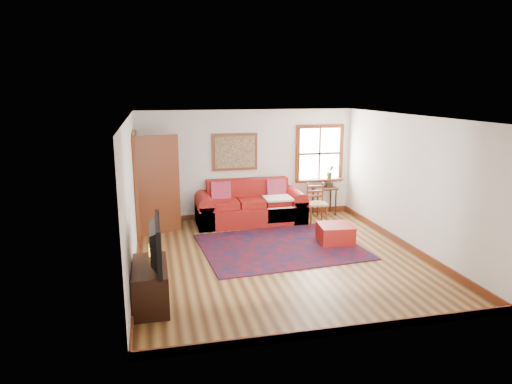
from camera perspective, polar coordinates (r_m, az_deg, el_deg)
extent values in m
plane|color=#482A13|center=(8.30, 2.89, -8.12)|extent=(5.50, 5.50, 0.00)
cube|color=silver|center=(10.56, -1.08, 3.48)|extent=(5.00, 0.04, 2.50)
cube|color=silver|center=(5.44, 10.93, -5.78)|extent=(5.00, 0.04, 2.50)
cube|color=silver|center=(7.66, -15.32, -0.57)|extent=(0.04, 5.50, 2.50)
cube|color=silver|center=(8.94, 18.60, 1.09)|extent=(0.04, 5.50, 2.50)
cube|color=white|center=(7.77, 3.10, 9.38)|extent=(5.00, 5.50, 0.04)
cube|color=maroon|center=(10.81, -1.04, -2.77)|extent=(5.00, 0.03, 0.12)
cube|color=maroon|center=(8.01, -14.71, -8.88)|extent=(0.03, 5.50, 0.12)
cube|color=maroon|center=(9.23, 17.99, -6.16)|extent=(0.03, 5.50, 0.12)
cube|color=white|center=(11.01, 7.91, 4.79)|extent=(1.00, 0.02, 1.20)
cube|color=maroon|center=(10.92, 8.05, 8.13)|extent=(1.18, 0.06, 0.09)
cube|color=maroon|center=(11.10, 7.84, 1.49)|extent=(1.18, 0.06, 0.09)
cube|color=maroon|center=(10.81, 5.23, 4.72)|extent=(0.09, 0.06, 1.20)
cube|color=maroon|center=(11.20, 10.56, 4.83)|extent=(0.09, 0.06, 1.20)
cube|color=maroon|center=(10.99, 7.94, 4.78)|extent=(1.00, 0.04, 0.05)
cube|color=maroon|center=(11.03, 7.97, 1.54)|extent=(1.15, 0.20, 0.04)
imported|color=#316222|center=(11.07, 9.25, 2.51)|extent=(0.18, 0.15, 0.33)
cube|color=black|center=(9.27, -14.82, 0.31)|extent=(0.02, 0.90, 2.05)
cube|color=maroon|center=(8.78, -14.71, -0.36)|extent=(0.06, 0.09, 2.05)
cube|color=maroon|center=(9.75, -14.56, 0.93)|extent=(0.06, 0.09, 2.05)
cube|color=maroon|center=(9.10, -15.01, 6.91)|extent=(0.06, 1.08, 0.09)
cube|color=maroon|center=(9.55, -12.06, 0.82)|extent=(0.86, 0.35, 2.05)
cube|color=silver|center=(9.53, -12.09, 1.42)|extent=(0.56, 0.22, 1.33)
cube|color=maroon|center=(10.44, -2.68, 5.02)|extent=(1.05, 0.04, 0.85)
cube|color=tan|center=(10.41, -2.65, 5.00)|extent=(0.92, 0.03, 0.72)
cube|color=#500B13|center=(8.80, 3.06, -6.82)|extent=(3.12, 2.58, 0.02)
cube|color=maroon|center=(10.27, -0.67, -2.73)|extent=(2.42, 1.00, 0.42)
cube|color=maroon|center=(10.50, -1.10, 0.28)|extent=(1.88, 0.27, 0.53)
cube|color=maroon|center=(10.10, -6.46, -2.77)|extent=(0.34, 1.00, 0.53)
cube|color=maroon|center=(10.52, 4.88, -2.10)|extent=(0.34, 1.00, 0.53)
cube|color=red|center=(10.22, -4.42, 0.07)|extent=(0.44, 0.22, 0.46)
cube|color=red|center=(10.48, 2.53, 0.41)|extent=(0.44, 0.22, 0.46)
cube|color=silver|center=(10.14, 2.76, -0.77)|extent=(0.61, 0.55, 0.04)
cube|color=maroon|center=(9.10, 9.88, -5.16)|extent=(0.71, 0.71, 0.37)
cube|color=black|center=(10.99, 8.58, 0.49)|extent=(0.55, 0.41, 0.04)
cylinder|color=black|center=(10.83, 7.73, -1.47)|extent=(0.04, 0.04, 0.62)
cylinder|color=black|center=(11.00, 9.93, -1.33)|extent=(0.04, 0.04, 0.62)
cylinder|color=black|center=(11.14, 7.13, -1.05)|extent=(0.04, 0.04, 0.62)
cylinder|color=black|center=(11.30, 9.28, -0.93)|extent=(0.04, 0.04, 0.62)
cube|color=tan|center=(10.29, 7.61, -1.46)|extent=(0.44, 0.42, 0.04)
cylinder|color=maroon|center=(10.14, 6.89, -3.01)|extent=(0.04, 0.04, 0.43)
cylinder|color=maroon|center=(10.25, 8.81, -2.91)|extent=(0.04, 0.04, 0.43)
cylinder|color=maroon|center=(10.39, 6.40, -1.28)|extent=(0.04, 0.04, 0.89)
cylinder|color=maroon|center=(10.50, 8.27, -1.20)|extent=(0.04, 0.04, 0.89)
cube|color=maroon|center=(10.39, 7.38, 0.07)|extent=(0.36, 0.05, 0.27)
cube|color=black|center=(6.64, -13.04, -11.26)|extent=(0.48, 1.06, 0.58)
imported|color=black|center=(6.38, -13.14, -6.31)|extent=(0.15, 1.13, 0.65)
cylinder|color=silver|center=(6.83, -12.79, -7.10)|extent=(0.12, 0.12, 0.18)
cylinder|color=#FFA53F|center=(6.84, -12.78, -7.34)|extent=(0.07, 0.07, 0.12)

